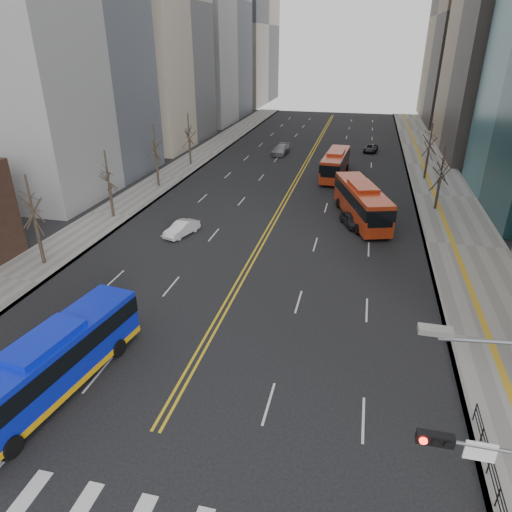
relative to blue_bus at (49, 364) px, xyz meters
The scene contains 12 objects.
sidewalk_right 45.39m from the blue_bus, 58.66° to the left, with size 7.00×130.00×0.15m, color gray.
sidewalk_left 40.15m from the blue_bus, 105.04° to the left, with size 5.00×130.00×0.15m, color gray.
centerline 49.16m from the blue_bus, 82.88° to the left, with size 0.55×100.00×0.01m.
pedestrian_railing 20.42m from the blue_bus, ahead, with size 0.06×6.06×1.02m.
street_trees 28.48m from the blue_bus, 92.20° to the left, with size 35.20×47.20×7.60m.
blue_bus is the anchor object (origin of this frame).
red_bus_near 32.28m from the blue_bus, 63.46° to the left, with size 6.08×11.87×3.67m.
red_bus_far 45.46m from the blue_bus, 76.37° to the left, with size 3.23×10.87×3.42m.
car_white 21.13m from the blue_bus, 93.92° to the left, with size 1.36×3.90×1.28m, color silver.
car_dark_mid 30.23m from the blue_bus, 63.12° to the left, with size 1.44×3.58×1.22m, color black.
car_silver 55.50m from the blue_bus, 88.52° to the left, with size 2.06×5.06×1.47m, color gray.
car_dark_far 62.36m from the blue_bus, 75.91° to the left, with size 1.91×4.15×1.15m, color black.
Camera 1 is at (8.06, -8.96, 16.32)m, focal length 32.00 mm.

